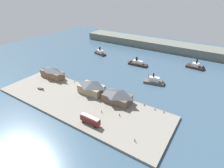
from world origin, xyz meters
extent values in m
plane|color=#385166|center=(0.00, 0.00, 0.00)|extent=(320.00, 320.00, 0.00)
cube|color=gray|center=(0.00, -22.00, 0.60)|extent=(110.00, 36.00, 1.20)
cube|color=#666159|center=(0.00, -3.60, 0.50)|extent=(110.00, 0.80, 1.00)
cube|color=brown|center=(-38.56, -8.71, 3.95)|extent=(18.95, 7.03, 5.49)
pyramid|color=#33383D|center=(-38.56, -8.71, 7.85)|extent=(19.33, 7.38, 2.32)
cube|color=#998466|center=(-0.06, -10.09, 3.86)|extent=(15.94, 9.54, 5.33)
pyramid|color=#33383D|center=(-0.06, -10.09, 7.74)|extent=(16.25, 10.02, 2.42)
cube|color=brown|center=(19.12, -9.87, 3.59)|extent=(16.31, 9.63, 4.78)
pyramid|color=#33383D|center=(19.12, -9.87, 7.17)|extent=(16.64, 10.11, 2.38)
cube|color=maroon|center=(18.18, -34.00, 3.65)|extent=(10.90, 2.72, 3.11)
cube|color=beige|center=(18.18, -34.00, 5.46)|extent=(10.47, 1.91, 0.50)
cylinder|color=black|center=(22.00, -32.64, 1.65)|extent=(0.90, 0.18, 0.90)
cylinder|color=black|center=(22.00, -35.36, 1.65)|extent=(0.90, 0.18, 0.90)
cylinder|color=black|center=(14.36, -32.64, 1.65)|extent=(0.90, 0.18, 0.90)
cylinder|color=black|center=(14.36, -35.36, 1.65)|extent=(0.90, 0.18, 0.90)
cube|color=brown|center=(-32.25, -25.35, 2.05)|extent=(3.09, 1.47, 0.50)
cylinder|color=#4C3828|center=(-33.18, -24.61, 1.80)|extent=(1.20, 0.10, 1.20)
cylinder|color=#4C3828|center=(-33.18, -26.08, 1.80)|extent=(1.20, 0.10, 1.20)
ellipsoid|color=black|center=(-29.31, -25.35, 2.30)|extent=(2.00, 0.70, 0.90)
ellipsoid|color=black|center=(-28.21, -25.35, 2.85)|extent=(0.70, 0.32, 0.44)
cylinder|color=black|center=(-28.71, -25.15, 1.70)|extent=(0.16, 0.16, 1.00)
cylinder|color=black|center=(-28.71, -25.55, 1.70)|extent=(0.16, 0.16, 1.00)
cylinder|color=black|center=(-29.91, -25.15, 1.70)|extent=(0.16, 0.16, 1.00)
cylinder|color=black|center=(-29.91, -25.55, 1.70)|extent=(0.16, 0.16, 1.00)
cylinder|color=#33384C|center=(17.62, -23.57, 1.84)|extent=(0.38, 0.38, 1.28)
sphere|color=#CCA889|center=(17.62, -23.57, 2.60)|extent=(0.23, 0.23, 0.23)
cylinder|color=#33384C|center=(42.28, -32.54, 1.92)|extent=(0.42, 0.42, 1.43)
sphere|color=#CCA889|center=(42.28, -32.54, 2.76)|extent=(0.26, 0.26, 0.26)
cylinder|color=#4C3D33|center=(27.30, -20.73, 1.88)|extent=(0.40, 0.40, 1.35)
sphere|color=#CCA889|center=(27.30, -20.73, 2.67)|extent=(0.25, 0.25, 0.25)
cylinder|color=black|center=(34.55, -4.88, 1.65)|extent=(0.44, 0.44, 0.90)
cylinder|color=black|center=(46.21, -5.13, 1.65)|extent=(0.44, 0.44, 0.90)
cylinder|color=black|center=(-19.68, -5.32, 1.65)|extent=(0.44, 0.44, 0.90)
cylinder|color=black|center=(41.25, -5.58, 1.65)|extent=(0.44, 0.44, 0.90)
cube|color=black|center=(-41.65, 55.92, 0.84)|extent=(14.86, 8.36, 1.69)
cone|color=black|center=(-48.44, 57.81, 0.84)|extent=(3.59, 4.80, 4.28)
cube|color=silver|center=(-41.65, 55.92, 3.13)|extent=(7.96, 5.39, 2.89)
cylinder|color=black|center=(-42.02, 56.03, 6.15)|extent=(1.64, 1.64, 3.14)
cube|color=black|center=(47.60, 71.83, 0.85)|extent=(15.04, 7.96, 1.71)
cone|color=black|center=(54.81, 71.15, 0.85)|extent=(3.16, 6.18, 5.96)
cube|color=silver|center=(47.60, 71.83, 3.09)|extent=(5.63, 4.76, 2.76)
cylinder|color=black|center=(48.06, 71.79, 6.30)|extent=(1.28, 1.28, 3.66)
cylinder|color=brown|center=(43.28, 72.24, 4.47)|extent=(0.24, 0.24, 5.52)
cube|color=black|center=(3.65, 50.66, 0.90)|extent=(17.29, 5.61, 1.81)
cone|color=black|center=(-4.92, 50.43, 0.90)|extent=(3.21, 4.72, 4.63)
cube|color=silver|center=(3.65, 50.66, 3.06)|extent=(8.91, 3.10, 2.51)
cylinder|color=black|center=(2.19, 50.62, 5.88)|extent=(1.66, 1.66, 3.12)
cube|color=#514C47|center=(28.20, 26.23, 0.90)|extent=(15.11, 8.53, 1.79)
cone|color=#514C47|center=(35.15, 27.73, 0.90)|extent=(3.58, 5.51, 5.09)
cube|color=silver|center=(28.20, 26.23, 3.35)|extent=(7.56, 4.66, 3.10)
cylinder|color=black|center=(27.48, 26.08, 6.41)|extent=(1.03, 1.03, 3.02)
cylinder|color=brown|center=(24.02, 25.33, 4.63)|extent=(0.24, 0.24, 5.68)
cube|color=#60665B|center=(0.00, 110.00, 4.00)|extent=(180.00, 24.00, 8.00)
camera|label=1|loc=(65.43, -86.97, 62.08)|focal=28.93mm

